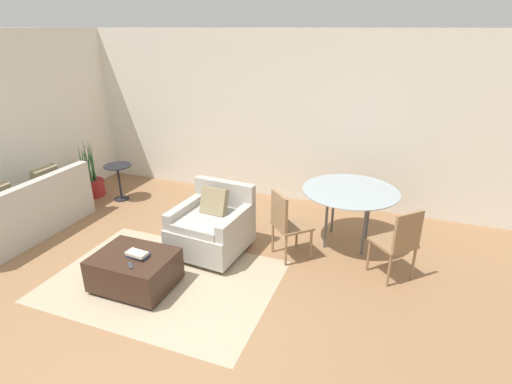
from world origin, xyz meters
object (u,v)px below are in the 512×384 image
object	(u,v)px
side_table	(119,176)
couch	(23,216)
armchair	(212,227)
book_stack	(138,254)
potted_plant	(91,183)
ottoman	(135,269)
dining_chair_near_left	(286,221)
dining_table	(350,195)
tv_remote_primary	(130,265)
dining_chair_near_right	(399,240)

from	to	relation	value
side_table	couch	bearing A→B (deg)	-106.58
armchair	book_stack	distance (m)	1.12
armchair	potted_plant	bearing A→B (deg)	161.65
ottoman	dining_chair_near_left	xyz separation A→B (m)	(1.41, 1.21, 0.29)
side_table	dining_chair_near_left	xyz separation A→B (m)	(3.19, -0.79, 0.08)
couch	potted_plant	bearing A→B (deg)	95.62
dining_table	side_table	bearing A→B (deg)	178.25
tv_remote_primary	dining_chair_near_right	world-z (taller)	dining_chair_near_right
tv_remote_primary	book_stack	bearing A→B (deg)	101.33
couch	potted_plant	size ratio (longest dim) A/B	1.91
potted_plant	book_stack	bearing A→B (deg)	-39.02
couch	potted_plant	distance (m)	1.52
ottoman	tv_remote_primary	world-z (taller)	tv_remote_primary
potted_plant	dining_chair_near_left	size ratio (longest dim) A/B	1.14
book_stack	dining_chair_near_right	distance (m)	2.95
book_stack	dining_chair_near_left	world-z (taller)	dining_chair_near_left
ottoman	tv_remote_primary	distance (m)	0.29
armchair	side_table	bearing A→B (deg)	156.69
dining_chair_near_left	couch	bearing A→B (deg)	-168.54
dining_table	couch	bearing A→B (deg)	-161.90
book_stack	dining_table	world-z (taller)	dining_table
armchair	side_table	xyz separation A→B (m)	(-2.24, 0.96, 0.09)
side_table	dining_chair_near_right	size ratio (longest dim) A/B	0.69
dining_chair_near_left	side_table	bearing A→B (deg)	166.07
armchair	tv_remote_primary	distance (m)	1.28
book_stack	side_table	distance (m)	2.73
ottoman	potted_plant	bearing A→B (deg)	140.24
dining_chair_near_right	couch	bearing A→B (deg)	-171.58
ottoman	dining_table	world-z (taller)	dining_table
armchair	dining_chair_near_right	xyz separation A→B (m)	(2.30, 0.17, 0.17)
potted_plant	dining_chair_near_right	bearing A→B (deg)	-8.51
armchair	side_table	size ratio (longest dim) A/B	1.58
ottoman	side_table	world-z (taller)	side_table
ottoman	potted_plant	xyz separation A→B (m)	(-2.38, 1.98, 0.00)
potted_plant	armchair	bearing A→B (deg)	-18.35
potted_plant	dining_table	bearing A→B (deg)	-1.23
couch	tv_remote_primary	bearing A→B (deg)	-15.74
dining_chair_near_left	dining_table	bearing A→B (deg)	45.00
dining_table	armchair	bearing A→B (deg)	-152.47
side_table	dining_chair_near_right	xyz separation A→B (m)	(4.53, -0.79, 0.08)
ottoman	dining_chair_near_left	size ratio (longest dim) A/B	0.97
tv_remote_primary	dining_chair_near_right	bearing A→B (deg)	27.83
armchair	dining_chair_near_left	size ratio (longest dim) A/B	1.09
potted_plant	dining_chair_near_right	size ratio (longest dim) A/B	1.14
ottoman	tv_remote_primary	xyz separation A→B (m)	(0.11, -0.19, 0.19)
side_table	dining_chair_near_left	size ratio (longest dim) A/B	0.69
armchair	tv_remote_primary	bearing A→B (deg)	-106.03
ottoman	dining_chair_near_right	world-z (taller)	dining_chair_near_right
armchair	dining_table	distance (m)	1.86
tv_remote_primary	potted_plant	distance (m)	3.30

